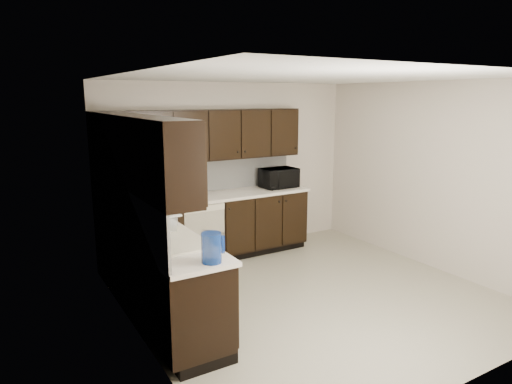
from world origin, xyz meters
TOP-DOWN VIEW (x-y plane):
  - floor at (0.00, 0.00)m, footprint 4.00×4.00m
  - ceiling at (0.00, 0.00)m, footprint 4.00×4.00m
  - wall_back at (0.00, 2.00)m, footprint 4.00×0.02m
  - wall_left at (-2.00, 0.00)m, footprint 0.02×4.00m
  - wall_right at (2.00, 0.00)m, footprint 0.02×4.00m
  - wall_front at (0.00, -2.00)m, footprint 4.00×0.02m
  - lower_cabinets at (-1.01, 1.11)m, footprint 3.00×2.80m
  - countertop at (-1.01, 1.11)m, footprint 3.03×2.83m
  - backsplash at (-1.22, 1.32)m, footprint 3.00×2.80m
  - upper_cabinets at (-1.10, 1.20)m, footprint 3.00×2.80m
  - dishwasher at (-0.70, 1.41)m, footprint 0.58×0.04m
  - sink at (-1.68, -0.01)m, footprint 0.54×0.82m
  - microwave at (0.66, 1.68)m, footprint 0.54×0.37m
  - soap_bottle_a at (-1.49, 0.69)m, footprint 0.10×0.10m
  - soap_bottle_b at (-1.85, 1.28)m, footprint 0.13×0.13m
  - toaster_oven at (-1.20, 1.69)m, footprint 0.40×0.31m
  - storage_bin at (-1.67, 0.44)m, footprint 0.50×0.44m
  - blue_pitcher at (-1.59, -0.70)m, footprint 0.19×0.19m
  - teal_tumbler at (-1.53, 0.66)m, footprint 0.11×0.11m
  - paper_towel_roll at (-1.58, 1.35)m, footprint 0.14×0.14m

SIDE VIEW (x-z plane):
  - floor at x=0.00m, z-range 0.00..0.00m
  - lower_cabinets at x=-1.01m, z-range -0.04..0.86m
  - dishwasher at x=-0.70m, z-range 0.16..0.94m
  - sink at x=-1.68m, z-range 0.67..1.09m
  - countertop at x=-1.01m, z-range 0.90..0.94m
  - storage_bin at x=-1.67m, z-range 0.94..1.10m
  - soap_bottle_a at x=-1.49m, z-range 0.94..1.12m
  - teal_tumbler at x=-1.53m, z-range 0.94..1.13m
  - toaster_oven at x=-1.20m, z-range 0.94..1.17m
  - soap_bottle_b at x=-1.85m, z-range 0.94..1.19m
  - blue_pitcher at x=-1.59m, z-range 0.94..1.19m
  - microwave at x=0.66m, z-range 0.94..1.24m
  - paper_towel_roll at x=-1.58m, z-range 0.94..1.24m
  - backsplash at x=-1.22m, z-range 0.94..1.42m
  - wall_back at x=0.00m, z-range 0.00..2.50m
  - wall_left at x=-2.00m, z-range 0.00..2.50m
  - wall_right at x=2.00m, z-range 0.00..2.50m
  - wall_front at x=0.00m, z-range 0.00..2.50m
  - upper_cabinets at x=-1.10m, z-range 1.42..2.12m
  - ceiling at x=0.00m, z-range 2.50..2.50m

